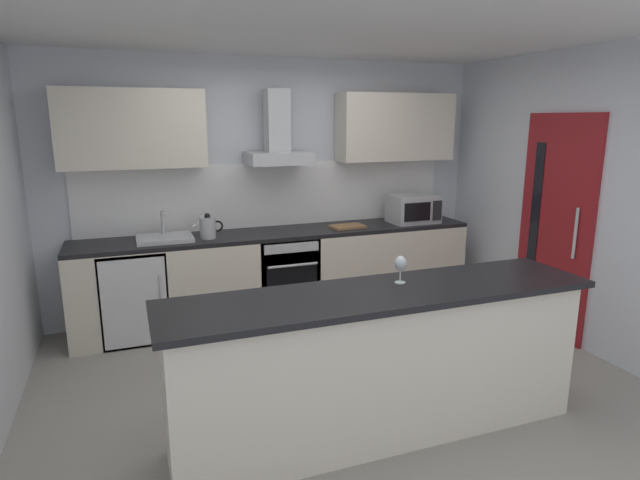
{
  "coord_description": "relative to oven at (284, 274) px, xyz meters",
  "views": [
    {
      "loc": [
        -1.43,
        -3.44,
        2.0
      ],
      "look_at": [
        0.0,
        0.39,
        1.05
      ],
      "focal_mm": 29.42,
      "sensor_mm": 36.0,
      "label": 1
    }
  ],
  "objects": [
    {
      "name": "backsplash_tile",
      "position": [
        -0.01,
        0.33,
        0.77
      ],
      "size": [
        3.86,
        0.02,
        0.66
      ],
      "primitive_type": "cube",
      "color": "white"
    },
    {
      "name": "oven",
      "position": [
        0.0,
        0.0,
        0.0
      ],
      "size": [
        0.6,
        0.62,
        0.8
      ],
      "color": "slate",
      "rests_on": "ground"
    },
    {
      "name": "side_door",
      "position": [
        2.24,
        -1.24,
        0.57
      ],
      "size": [
        0.08,
        0.85,
        2.05
      ],
      "color": "maroon",
      "rests_on": "ground"
    },
    {
      "name": "kettle",
      "position": [
        -0.74,
        -0.03,
        0.55
      ],
      "size": [
        0.29,
        0.15,
        0.24
      ],
      "color": "#B7BABC",
      "rests_on": "counter_back"
    },
    {
      "name": "sink",
      "position": [
        -1.14,
        0.01,
        0.47
      ],
      "size": [
        0.5,
        0.4,
        0.26
      ],
      "color": "silver",
      "rests_on": "counter_back"
    },
    {
      "name": "counter_back",
      "position": [
        -0.01,
        0.03,
        -0.01
      ],
      "size": [
        3.99,
        0.6,
        0.9
      ],
      "color": "beige",
      "rests_on": "ground"
    },
    {
      "name": "upper_cabinets",
      "position": [
        -0.01,
        0.18,
        1.45
      ],
      "size": [
        3.94,
        0.32,
        0.7
      ],
      "color": "beige"
    },
    {
      "name": "range_hood",
      "position": [
        0.0,
        0.13,
        1.33
      ],
      "size": [
        0.62,
        0.45,
        0.72
      ],
      "color": "#B7BABC"
    },
    {
      "name": "chopping_board",
      "position": [
        0.69,
        -0.02,
        0.45
      ],
      "size": [
        0.36,
        0.25,
        0.02
      ],
      "primitive_type": "cube",
      "rotation": [
        0.0,
        0.0,
        0.08
      ],
      "color": "#9E7247",
      "rests_on": "counter_back"
    },
    {
      "name": "microwave",
      "position": [
        1.46,
        -0.03,
        0.59
      ],
      "size": [
        0.5,
        0.38,
        0.3
      ],
      "color": "#B7BABC",
      "rests_on": "counter_back"
    },
    {
      "name": "counter_island",
      "position": [
        -0.01,
        -2.18,
        0.03
      ],
      "size": [
        2.74,
        0.64,
        0.97
      ],
      "color": "beige",
      "rests_on": "ground"
    },
    {
      "name": "ground",
      "position": [
        -0.01,
        -1.46,
        -0.47
      ],
      "size": [
        5.54,
        4.62,
        0.02
      ],
      "primitive_type": "cube",
      "color": "gray"
    },
    {
      "name": "wall_back",
      "position": [
        -0.01,
        0.41,
        0.84
      ],
      "size": [
        5.54,
        0.12,
        2.6
      ],
      "primitive_type": "cube",
      "color": "silver",
      "rests_on": "ground"
    },
    {
      "name": "wine_glass",
      "position": [
        0.16,
        -2.08,
        0.63
      ],
      "size": [
        0.08,
        0.08,
        0.18
      ],
      "color": "silver",
      "rests_on": "counter_island"
    },
    {
      "name": "wall_right",
      "position": [
        2.32,
        -1.46,
        0.84
      ],
      "size": [
        0.12,
        4.62,
        2.6
      ],
      "primitive_type": "cube",
      "color": "silver",
      "rests_on": "ground"
    },
    {
      "name": "ceiling",
      "position": [
        -0.01,
        -1.46,
        2.15
      ],
      "size": [
        5.54,
        4.62,
        0.02
      ],
      "primitive_type": "cube",
      "color": "white"
    },
    {
      "name": "refrigerator",
      "position": [
        -1.44,
        -0.0,
        -0.03
      ],
      "size": [
        0.58,
        0.6,
        0.85
      ],
      "color": "white",
      "rests_on": "ground"
    }
  ]
}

